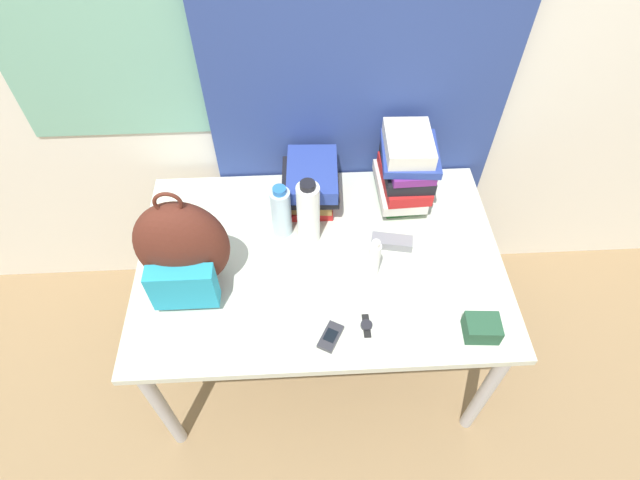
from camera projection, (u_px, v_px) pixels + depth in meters
The scene contains 14 objects.
ground_plane at pixel (325, 443), 2.08m from camera, with size 12.00×12.00×0.00m, color #8C704C.
wall_back at pixel (311, 40), 1.72m from camera, with size 6.00×0.06×2.50m.
curtain_blue at pixel (361, 48), 1.69m from camera, with size 1.12×0.04×2.50m.
desk at pixel (320, 269), 1.87m from camera, with size 1.32×0.88×0.70m.
backpack at pixel (182, 250), 1.61m from camera, with size 0.30×0.23×0.43m.
book_stack_left at pixel (310, 184), 1.92m from camera, with size 0.23×0.28×0.18m.
book_stack_center at pixel (405, 169), 1.89m from camera, with size 0.22×0.28×0.31m.
water_bottle at pixel (281, 212), 1.81m from camera, with size 0.07×0.07×0.23m.
sports_bottle at pixel (308, 213), 1.77m from camera, with size 0.08×0.08×0.28m.
sunscreen_bottle at pixel (374, 259), 1.71m from camera, with size 0.04×0.04×0.17m.
cell_phone at pixel (331, 337), 1.60m from camera, with size 0.09×0.11×0.02m.
sunglasses_case at pixel (392, 242), 1.84m from camera, with size 0.16×0.08×0.04m.
camera_pouch at pixel (482, 328), 1.59m from camera, with size 0.12×0.10×0.07m.
wristwatch at pixel (366, 325), 1.63m from camera, with size 0.04×0.09×0.01m.
Camera 1 is at (-0.06, -0.65, 2.15)m, focal length 28.00 mm.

